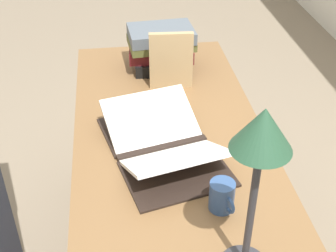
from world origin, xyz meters
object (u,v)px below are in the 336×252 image
(open_book, at_px, (162,143))
(book_stack_tall, at_px, (161,48))
(book_standing_upright, at_px, (171,61))
(coffee_mug, at_px, (222,196))
(reading_lamp, at_px, (260,152))

(open_book, distance_m, book_stack_tall, 0.60)
(book_standing_upright, height_order, coffee_mug, book_standing_upright)
(open_book, bearing_deg, book_standing_upright, 154.79)
(book_stack_tall, height_order, coffee_mug, book_stack_tall)
(reading_lamp, bearing_deg, open_book, -164.03)
(open_book, distance_m, reading_lamp, 0.63)
(book_standing_upright, relative_size, coffee_mug, 2.31)
(open_book, relative_size, book_standing_upright, 2.42)
(reading_lamp, bearing_deg, book_stack_tall, -175.98)
(book_standing_upright, xyz_separation_m, coffee_mug, (0.72, 0.05, -0.07))
(open_book, xyz_separation_m, book_stack_tall, (-0.59, 0.07, 0.06))
(coffee_mug, bearing_deg, book_stack_tall, -175.55)
(coffee_mug, bearing_deg, book_standing_upright, -176.11)
(book_stack_tall, relative_size, reading_lamp, 0.60)
(open_book, xyz_separation_m, coffee_mug, (0.29, 0.14, 0.01))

